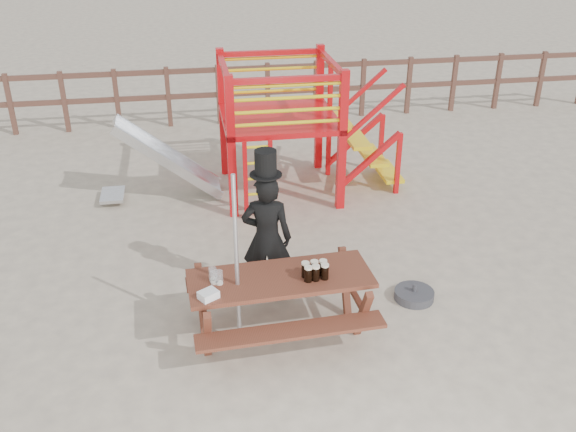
# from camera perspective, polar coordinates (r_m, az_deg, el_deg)

# --- Properties ---
(ground) EXTENTS (60.00, 60.00, 0.00)m
(ground) POSITION_cam_1_polar(r_m,az_deg,el_deg) (7.22, 2.11, -9.59)
(ground) COLOR #C4B498
(ground) RESTS_ON ground
(back_fence) EXTENTS (15.09, 0.09, 1.20)m
(back_fence) POSITION_cam_1_polar(r_m,az_deg,el_deg) (13.21, -4.01, 11.38)
(back_fence) COLOR brown
(back_fence) RESTS_ON ground
(playground_fort) EXTENTS (4.71, 1.84, 2.10)m
(playground_fort) POSITION_cam_1_polar(r_m,az_deg,el_deg) (9.88, -1.24, 8.00)
(playground_fort) COLOR red
(playground_fort) RESTS_ON ground
(picnic_table) EXTENTS (1.97, 1.41, 0.74)m
(picnic_table) POSITION_cam_1_polar(r_m,az_deg,el_deg) (6.80, -0.67, -7.33)
(picnic_table) COLOR brown
(picnic_table) RESTS_ON ground
(man_with_hat) EXTENTS (0.64, 0.50, 1.85)m
(man_with_hat) POSITION_cam_1_polar(r_m,az_deg,el_deg) (7.23, -1.90, -1.70)
(man_with_hat) COLOR black
(man_with_hat) RESTS_ON ground
(metal_pole) EXTENTS (0.04, 0.04, 1.95)m
(metal_pole) POSITION_cam_1_polar(r_m,az_deg,el_deg) (6.43, -4.58, -4.28)
(metal_pole) COLOR #B2B2B7
(metal_pole) RESTS_ON ground
(parasol_base) EXTENTS (0.47, 0.47, 0.20)m
(parasol_base) POSITION_cam_1_polar(r_m,az_deg,el_deg) (7.73, 11.14, -6.89)
(parasol_base) COLOR #37373C
(parasol_base) RESTS_ON ground
(paper_bag) EXTENTS (0.23, 0.21, 0.08)m
(paper_bag) POSITION_cam_1_polar(r_m,az_deg,el_deg) (6.35, -7.09, -6.97)
(paper_bag) COLOR white
(paper_bag) RESTS_ON picnic_table
(stout_pints) EXTENTS (0.27, 0.18, 0.17)m
(stout_pints) POSITION_cam_1_polar(r_m,az_deg,el_deg) (6.59, 2.44, -4.86)
(stout_pints) COLOR black
(stout_pints) RESTS_ON picnic_table
(empty_glasses) EXTENTS (0.14, 0.15, 0.15)m
(empty_glasses) POSITION_cam_1_polar(r_m,az_deg,el_deg) (6.56, -6.48, -5.39)
(empty_glasses) COLOR silver
(empty_glasses) RESTS_ON picnic_table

